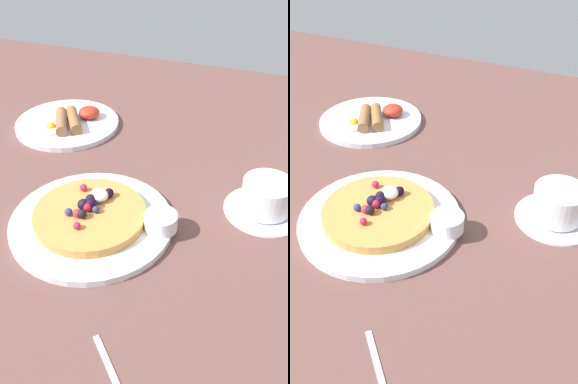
# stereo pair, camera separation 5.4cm
# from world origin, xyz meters

# --- Properties ---
(ground_plane) EXTENTS (1.96, 1.48, 0.03)m
(ground_plane) POSITION_xyz_m (0.00, 0.00, -0.01)
(ground_plane) COLOR brown
(pancake_plate) EXTENTS (0.27, 0.27, 0.01)m
(pancake_plate) POSITION_xyz_m (-0.04, -0.05, 0.01)
(pancake_plate) COLOR white
(pancake_plate) RESTS_ON ground_plane
(pancake_with_berries) EXTENTS (0.19, 0.19, 0.04)m
(pancake_with_berries) POSITION_xyz_m (-0.04, -0.05, 0.02)
(pancake_with_berries) COLOR #CC8841
(pancake_with_berries) RESTS_ON pancake_plate
(syrup_ramekin) EXTENTS (0.05, 0.05, 0.03)m
(syrup_ramekin) POSITION_xyz_m (0.08, -0.03, 0.03)
(syrup_ramekin) COLOR white
(syrup_ramekin) RESTS_ON pancake_plate
(breakfast_plate) EXTENTS (0.24, 0.24, 0.01)m
(breakfast_plate) POSITION_xyz_m (-0.25, 0.25, 0.01)
(breakfast_plate) COLOR white
(breakfast_plate) RESTS_ON ground_plane
(fried_breakfast) EXTENTS (0.12, 0.13, 0.03)m
(fried_breakfast) POSITION_xyz_m (-0.23, 0.24, 0.02)
(fried_breakfast) COLOR brown
(fried_breakfast) RESTS_ON breakfast_plate
(coffee_saucer) EXTENTS (0.14, 0.14, 0.01)m
(coffee_saucer) POSITION_xyz_m (0.23, 0.09, 0.00)
(coffee_saucer) COLOR white
(coffee_saucer) RESTS_ON ground_plane
(coffee_cup) EXTENTS (0.12, 0.09, 0.05)m
(coffee_cup) POSITION_xyz_m (0.23, 0.09, 0.04)
(coffee_cup) COLOR white
(coffee_cup) RESTS_ON coffee_saucer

